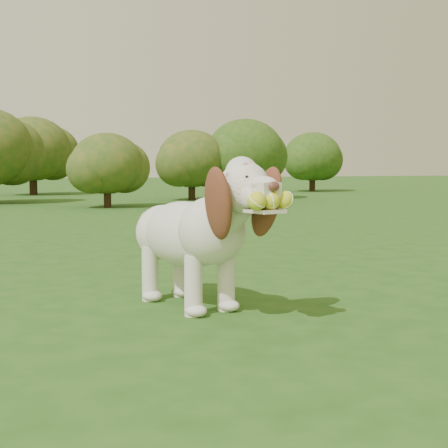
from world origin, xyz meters
name	(u,v)px	position (x,y,z in m)	size (l,w,h in m)	color
ground	(208,285)	(0.00, 0.00, 0.00)	(80.00, 80.00, 0.00)	#1F4B15
dog	(197,229)	(-0.30, -0.56, 0.40)	(0.53, 1.16, 0.76)	silver
shrub_d	(192,159)	(3.62, 9.30, 0.90)	(1.48, 1.48, 1.53)	#382314
shrub_h	(313,157)	(8.77, 12.46, 1.04)	(1.70, 1.70, 1.76)	#382314
shrub_c	(107,164)	(1.30, 7.54, 0.78)	(1.28, 1.28, 1.32)	#382314
shrub_f	(245,152)	(4.89, 9.24, 1.06)	(1.74, 1.74, 1.80)	#382314
shrub_i	(32,149)	(0.83, 13.48, 1.19)	(1.96, 1.96, 2.03)	#382314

